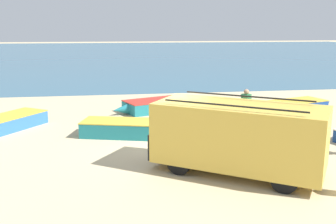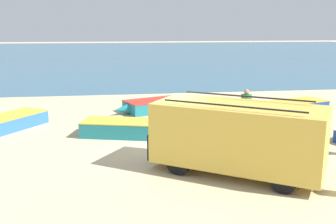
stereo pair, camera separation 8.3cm
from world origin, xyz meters
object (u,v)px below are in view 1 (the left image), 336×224
fishing_rowboat_1 (157,105)px  fishing_rowboat_2 (125,128)px  parked_van (238,135)px  fisherman_2 (246,105)px  fishing_rowboat_3 (8,122)px  fishing_rowboat_0 (290,106)px

fishing_rowboat_1 → fishing_rowboat_2: 4.99m
fishing_rowboat_1 → fishing_rowboat_2: bearing=46.1°
parked_van → fishing_rowboat_1: parked_van is taller
fishing_rowboat_2 → fisherman_2: 5.33m
parked_van → fisherman_2: 5.46m
fishing_rowboat_1 → fisherman_2: size_ratio=2.63×
fishing_rowboat_2 → fisherman_2: size_ratio=2.30×
fishing_rowboat_1 → fishing_rowboat_3: fishing_rowboat_1 is taller
fishing_rowboat_0 → fishing_rowboat_2: size_ratio=1.34×
fishing_rowboat_2 → fishing_rowboat_3: size_ratio=1.08×
fishing_rowboat_3 → fishing_rowboat_1: bearing=146.9°
fishing_rowboat_0 → fishing_rowboat_3: bearing=168.6°
fishing_rowboat_0 → fisherman_2: bearing=-157.5°
fishing_rowboat_0 → fishing_rowboat_1: bearing=152.3°
fishing_rowboat_1 → fisherman_2: fisherman_2 is taller
fisherman_2 → fishing_rowboat_3: bearing=64.4°
fishing_rowboat_0 → fishing_rowboat_3: fishing_rowboat_3 is taller
fishing_rowboat_0 → fisherman_2: (-3.51, -3.01, 0.77)m
fishing_rowboat_1 → fisherman_2: (3.37, -4.17, 0.74)m
fishing_rowboat_0 → fishing_rowboat_3: (-13.76, -1.64, 0.03)m
fishing_rowboat_0 → fishing_rowboat_1: fishing_rowboat_1 is taller
fishing_rowboat_2 → fishing_rowboat_3: 5.32m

